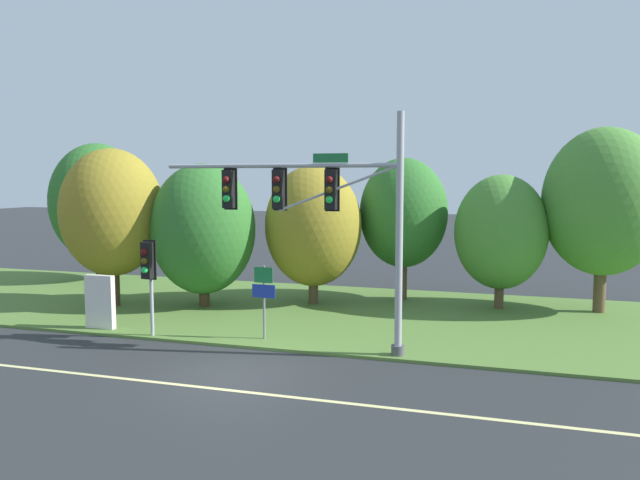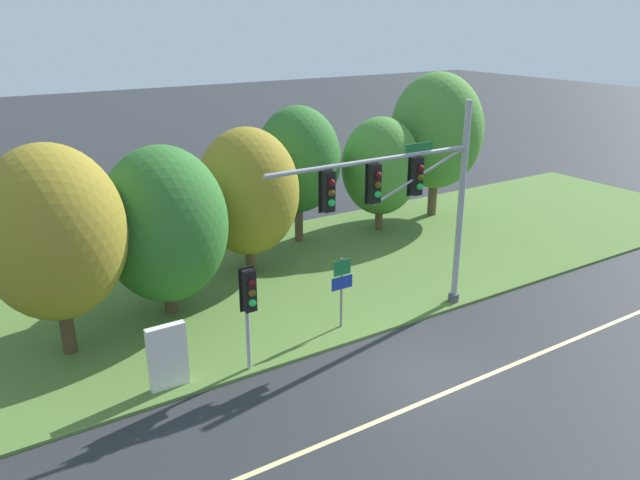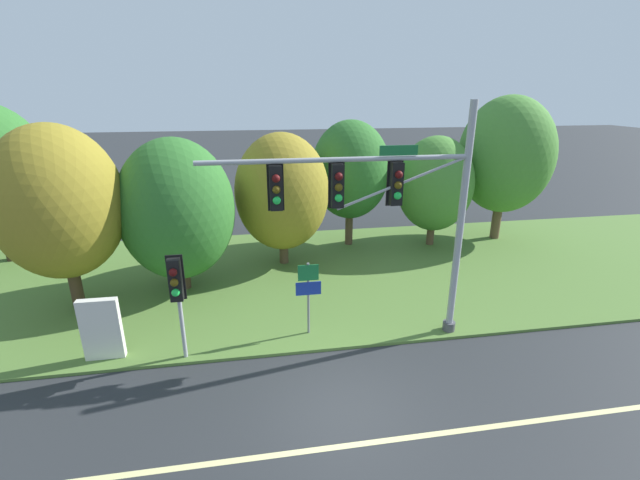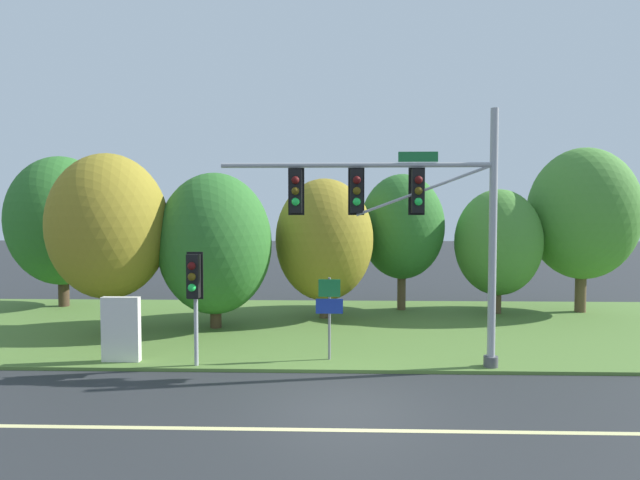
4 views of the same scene
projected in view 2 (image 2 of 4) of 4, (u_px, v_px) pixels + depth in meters
The scene contains 13 objects.
ground_plane at pixel (419, 373), 18.41m from camera, with size 160.00×160.00×0.00m, color #282B2D.
lane_stripe at pixel (448, 392), 17.46m from camera, with size 36.00×0.16×0.01m, color beige.
grass_verge at pixel (282, 278), 24.92m from camera, with size 48.00×11.50×0.10m, color #517533.
traffic_signal_mast at pixel (409, 193), 20.11m from camera, with size 7.83×0.49×7.25m.
pedestrian_signal_near_kerb at pixel (249, 297), 17.53m from camera, with size 0.46×0.55×3.26m.
route_sign_post at pixel (342, 283), 20.42m from camera, with size 0.81×0.08×2.45m.
tree_left_of_mast at pixel (53, 233), 18.07m from camera, with size 4.21×4.21×6.53m.
tree_behind_signpost at pixel (164, 225), 20.93m from camera, with size 4.30×4.30×5.92m.
tree_mid_verge at pixel (248, 192), 24.59m from camera, with size 4.08×4.08×5.85m.
tree_tall_centre at pixel (298, 160), 27.75m from camera, with size 3.82×3.82×6.19m.
tree_right_far at pixel (380, 166), 29.49m from camera, with size 3.72×3.72×5.46m.
tree_furthest_back at pixel (437, 131), 31.32m from camera, with size 4.65×4.65×7.30m.
info_kiosk at pixel (168, 357), 17.24m from camera, with size 1.10×0.24×1.90m.
Camera 2 is at (-11.12, -11.86, 9.93)m, focal length 35.00 mm.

